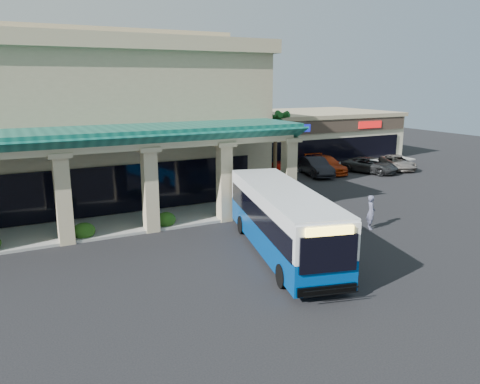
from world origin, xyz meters
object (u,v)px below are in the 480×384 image
transit_bus (282,222)px  car_white (315,167)px  car_red (326,165)px  car_gray (370,165)px  car_silver (282,170)px  pedestrian (371,212)px  car_extra (398,162)px

transit_bus → car_white: (12.84, 14.98, -0.79)m
car_red → car_gray: (3.56, -1.87, -0.05)m
car_silver → car_red: 4.99m
transit_bus → car_red: transit_bus is taller
transit_bus → pedestrian: transit_bus is taller
transit_bus → car_white: bearing=63.2°
transit_bus → car_white: transit_bus is taller
pedestrian → car_silver: 14.63m
transit_bus → car_gray: bearing=51.2°
pedestrian → car_silver: (3.02, 14.32, -0.25)m
transit_bus → car_red: (14.52, 15.68, -0.85)m
car_red → car_gray: 4.02m
pedestrian → car_white: bearing=4.0°
car_red → car_silver: bearing=-169.2°
pedestrian → car_silver: size_ratio=0.46×
car_white → car_gray: 5.36m
transit_bus → pedestrian: bearing=22.5°
car_white → car_extra: bearing=6.2°
transit_bus → car_white: size_ratio=2.32×
pedestrian → car_white: size_ratio=0.40×
pedestrian → car_silver: pedestrian is taller
transit_bus → car_silver: transit_bus is taller
pedestrian → car_extra: 19.92m
car_silver → car_gray: bearing=8.9°
car_red → car_extra: size_ratio=1.09×
car_silver → car_extra: 12.18m
pedestrian → car_white: pedestrian is taller
pedestrian → car_red: (7.99, 14.69, -0.22)m
car_silver → car_extra: size_ratio=0.90×
pedestrian → car_silver: bearing=16.4°
car_gray → car_red: bearing=127.9°
pedestrian → car_red: size_ratio=0.38×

